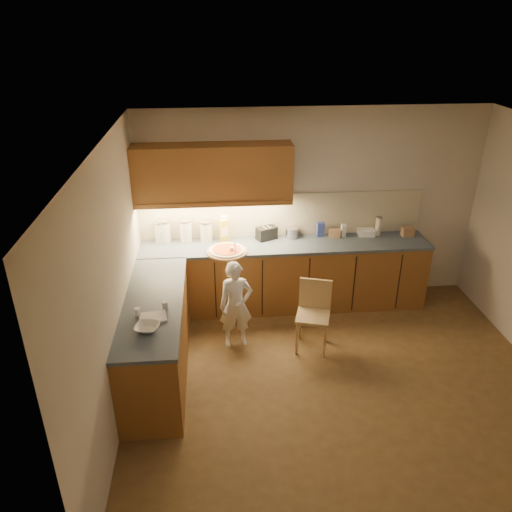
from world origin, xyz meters
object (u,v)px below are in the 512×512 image
object	(u,v)px
pizza_on_board	(227,251)
wooden_chair	(314,310)
child	(236,305)
oil_jug	(224,230)
toaster	(267,233)

from	to	relation	value
pizza_on_board	wooden_chair	bearing A→B (deg)	-37.41
pizza_on_board	child	distance (m)	0.76
pizza_on_board	oil_jug	world-z (taller)	oil_jug
child	oil_jug	distance (m)	1.14
oil_jug	toaster	size ratio (longest dim) A/B	1.17
wooden_chair	oil_jug	world-z (taller)	oil_jug
toaster	wooden_chair	bearing A→B (deg)	-92.58
toaster	oil_jug	bearing A→B (deg)	156.64
wooden_chair	toaster	size ratio (longest dim) A/B	2.82
child	wooden_chair	xyz separation A→B (m)	(0.91, -0.10, -0.05)
wooden_chair	oil_jug	distance (m)	1.60
toaster	pizza_on_board	bearing A→B (deg)	-169.63
pizza_on_board	child	world-z (taller)	pizza_on_board
child	oil_jug	xyz separation A→B (m)	(-0.08, 1.00, 0.54)
child	wooden_chair	bearing A→B (deg)	-13.05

